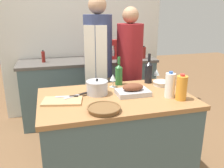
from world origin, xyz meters
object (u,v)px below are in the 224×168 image
condiment_bottle_short (103,52)px  person_cook_aproned (98,64)px  cutting_board (62,101)px  juice_jug (181,88)px  wine_bottle_dark (119,74)px  knife_bread (68,97)px  condiment_bottle_tall (43,57)px  wine_glass_left (113,78)px  wine_glass_right (157,73)px  mixing_bowl (161,83)px  wine_bottle_green (149,71)px  stand_mixer (112,51)px  knife_chef (77,95)px  stock_pot (97,88)px  roasting_pan (133,91)px  condiment_bottle_extra (144,53)px  knife_paring (71,97)px  wicker_basket (104,109)px  person_cook_guest (129,69)px  milk_jug (170,85)px

condiment_bottle_short → person_cook_aproned: size_ratio=0.09×
cutting_board → juice_jug: bearing=-12.0°
wine_bottle_dark → knife_bread: 0.64m
condiment_bottle_tall → knife_bread: bearing=-81.7°
wine_glass_left → wine_glass_right: size_ratio=0.95×
mixing_bowl → condiment_bottle_tall: size_ratio=0.98×
wine_bottle_green → stand_mixer: size_ratio=1.13×
knife_chef → condiment_bottle_short: condiment_bottle_short is taller
knife_bread → person_cook_aproned: (0.44, 0.75, 0.10)m
wine_bottle_green → person_cook_aproned: person_cook_aproned is taller
mixing_bowl → stand_mixer: 1.28m
stock_pot → wine_glass_left: stock_pot is taller
roasting_pan → condiment_bottle_extra: condiment_bottle_extra is taller
juice_jug → knife_paring: juice_jug is taller
cutting_board → condiment_bottle_extra: size_ratio=1.94×
stock_pot → stand_mixer: bearing=69.1°
cutting_board → juice_jug: (1.02, -0.22, 0.10)m
wine_glass_right → knife_bread: 1.03m
wine_glass_right → wine_bottle_green: bearing=-174.8°
wine_glass_left → knife_bread: (-0.48, -0.22, -0.08)m
condiment_bottle_short → wicker_basket: bearing=-103.1°
roasting_pan → person_cook_guest: person_cook_guest is taller
condiment_bottle_tall → person_cook_aproned: 0.92m
knife_bread → condiment_bottle_extra: condiment_bottle_extra is taller
roasting_pan → stand_mixer: size_ratio=1.08×
knife_bread → roasting_pan: bearing=-5.6°
stock_pot → wine_glass_right: bearing=16.9°
person_cook_aproned → person_cook_guest: (0.39, -0.04, -0.07)m
wine_bottle_dark → wine_glass_right: (0.43, -0.01, -0.02)m
wicker_basket → knife_paring: (-0.22, 0.39, -0.02)m
condiment_bottle_extra → person_cook_aproned: (-0.82, -0.54, -0.02)m
stock_pot → knife_paring: (-0.25, -0.01, -0.06)m
cutting_board → juice_jug: juice_jug is taller
wine_glass_right → person_cook_aproned: (-0.55, 0.48, 0.02)m
mixing_bowl → person_cook_guest: person_cook_guest is taller
mixing_bowl → milk_jug: milk_jug is taller
stock_pot → person_cook_aproned: person_cook_aproned is taller
knife_bread → condiment_bottle_tall: bearing=98.3°
wicker_basket → wine_glass_left: bearing=68.0°
juice_jug → stand_mixer: stand_mixer is taller
juice_jug → person_cook_aproned: person_cook_aproned is taller
roasting_pan → mixing_bowl: size_ratio=1.84×
wine_glass_left → knife_bread: wine_glass_left is taller
wine_bottle_green → wine_glass_left: 0.42m
roasting_pan → juice_jug: juice_jug is taller
wine_bottle_dark → condiment_bottle_tall: size_ratio=1.75×
juice_jug → knife_bread: bearing=163.5°
wine_bottle_green → person_cook_guest: bearing=97.5°
juice_jug → condiment_bottle_tall: (-1.17, 1.69, 0.02)m
wine_bottle_green → wine_glass_left: (-0.41, -0.04, -0.03)m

